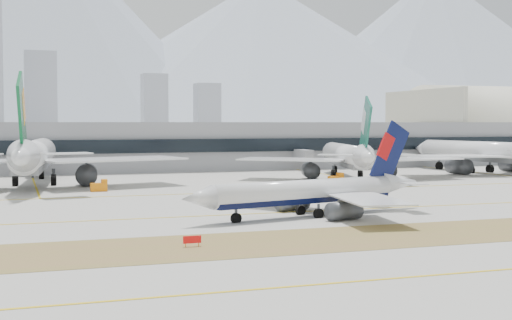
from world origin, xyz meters
name	(u,v)px	position (x,y,z in m)	size (l,w,h in m)	color
ground	(294,208)	(0.00, 0.00, 0.00)	(3000.00, 3000.00, 0.00)	#A29E97
apron_markings	(491,268)	(0.00, -53.95, 0.02)	(360.00, 122.22, 0.06)	olive
taxiing_airliner	(313,193)	(-0.83, -10.46, 3.72)	(45.33, 38.76, 15.42)	white
widebody_eva	(34,157)	(-41.39, 59.71, 6.75)	(70.79, 69.69, 25.38)	white
widebody_cathay	(348,157)	(38.32, 56.87, 5.69)	(58.14, 58.05, 21.42)	white
widebody_china_air	(483,153)	(85.16, 62.29, 5.89)	(61.57, 60.75, 22.14)	white
terminal	(162,145)	(0.00, 114.84, 7.50)	(280.00, 43.10, 15.00)	gray
hold_sign_left	(192,240)	(-25.88, -32.00, 0.88)	(2.20, 0.15, 1.35)	red
gse_c	(336,179)	(28.91, 43.90, 1.05)	(3.55, 2.00, 2.60)	orange
gse_b	(99,186)	(-28.38, 41.82, 1.05)	(3.55, 2.00, 2.60)	orange
mountain_ridge	(52,41)	(33.00, 1404.14, 181.85)	(2830.00, 1120.00, 470.00)	#9EA8B7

